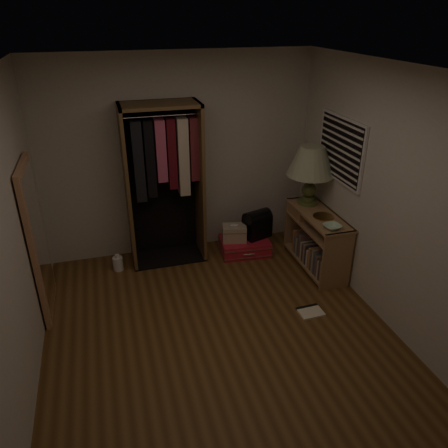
{
  "coord_description": "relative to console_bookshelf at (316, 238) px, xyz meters",
  "views": [
    {
      "loc": [
        -0.94,
        -3.36,
        3.03
      ],
      "look_at": [
        0.3,
        0.95,
        0.8
      ],
      "focal_mm": 35.0,
      "sensor_mm": 36.0,
      "label": 1
    }
  ],
  "objects": [
    {
      "name": "brass_tray",
      "position": [
        0.0,
        -0.13,
        0.36
      ],
      "size": [
        0.31,
        0.31,
        0.01
      ],
      "rotation": [
        0.0,
        0.0,
        -0.27
      ],
      "color": "#A87F40",
      "rests_on": "console_bookshelf"
    },
    {
      "name": "floor_book",
      "position": [
        -0.49,
        -0.9,
        -0.39
      ],
      "size": [
        0.28,
        0.22,
        0.02
      ],
      "rotation": [
        0.0,
        0.0,
        0.04
      ],
      "color": "#ECE3C7",
      "rests_on": "ground"
    },
    {
      "name": "console_bookshelf",
      "position": [
        0.0,
        0.0,
        0.0
      ],
      "size": [
        0.42,
        1.12,
        0.75
      ],
      "color": "#946C47",
      "rests_on": "ground"
    },
    {
      "name": "white_jug",
      "position": [
        -2.47,
        0.57,
        -0.3
      ],
      "size": [
        0.16,
        0.16,
        0.22
      ],
      "rotation": [
        0.0,
        0.0,
        -0.27
      ],
      "color": "silver",
      "rests_on": "ground"
    },
    {
      "name": "ground",
      "position": [
        -1.54,
        -1.03,
        -0.4
      ],
      "size": [
        4.0,
        4.0,
        0.0
      ],
      "primitive_type": "plane",
      "color": "#553618",
      "rests_on": "ground"
    },
    {
      "name": "room_walls",
      "position": [
        -1.46,
        -0.98,
        1.1
      ],
      "size": [
        3.52,
        4.02,
        2.6
      ],
      "color": "beige",
      "rests_on": "ground"
    },
    {
      "name": "train_case",
      "position": [
        -0.91,
        0.57,
        -0.08
      ],
      "size": [
        0.37,
        0.29,
        0.23
      ],
      "rotation": [
        0.0,
        0.0,
        -0.23
      ],
      "color": "tan",
      "rests_on": "pink_suitcase"
    },
    {
      "name": "ceramic_bowl",
      "position": [
        -0.05,
        -0.44,
        0.38
      ],
      "size": [
        0.23,
        0.23,
        0.05
      ],
      "primitive_type": "imported",
      "rotation": [
        0.0,
        0.0,
        0.15
      ],
      "color": "#B6DABC",
      "rests_on": "console_bookshelf"
    },
    {
      "name": "table_lamp",
      "position": [
        0.0,
        0.3,
        0.91
      ],
      "size": [
        0.72,
        0.72,
        0.76
      ],
      "rotation": [
        0.0,
        0.0,
        0.2
      ],
      "color": "#4B562A",
      "rests_on": "console_bookshelf"
    },
    {
      "name": "open_wardrobe",
      "position": [
        -1.77,
        0.75,
        0.81
      ],
      "size": [
        0.95,
        0.5,
        2.05
      ],
      "color": "brown",
      "rests_on": "ground"
    },
    {
      "name": "floor_mirror",
      "position": [
        -3.24,
        -0.03,
        0.45
      ],
      "size": [
        0.06,
        0.8,
        1.7
      ],
      "color": "tan",
      "rests_on": "ground"
    },
    {
      "name": "black_bag",
      "position": [
        -0.58,
        0.59,
        0.01
      ],
      "size": [
        0.41,
        0.33,
        0.39
      ],
      "rotation": [
        0.0,
        0.0,
        0.31
      ],
      "color": "black",
      "rests_on": "pink_suitcase"
    },
    {
      "name": "pink_suitcase",
      "position": [
        -0.76,
        0.55,
        -0.3
      ],
      "size": [
        0.71,
        0.54,
        0.2
      ],
      "rotation": [
        0.0,
        0.0,
        -0.09
      ],
      "color": "red",
      "rests_on": "ground"
    }
  ]
}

